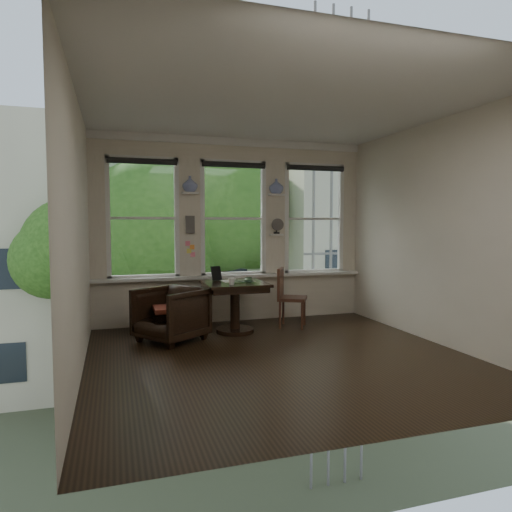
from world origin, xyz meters
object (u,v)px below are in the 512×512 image
object	(u,v)px
laptop	(242,282)
armchair_left	(171,314)
mug	(232,281)
table	(235,307)
side_chair_right	(292,298)

from	to	relation	value
laptop	armchair_left	bearing A→B (deg)	-153.39
mug	laptop	bearing A→B (deg)	32.47
laptop	mug	world-z (taller)	mug
table	armchair_left	bearing A→B (deg)	-166.68
armchair_left	side_chair_right	distance (m)	1.95
side_chair_right	mug	size ratio (longest dim) A/B	8.29
armchair_left	mug	size ratio (longest dim) A/B	7.39
side_chair_right	laptop	bearing A→B (deg)	134.49
armchair_left	laptop	distance (m)	1.11
armchair_left	mug	world-z (taller)	mug
laptop	mug	bearing A→B (deg)	-124.67
table	armchair_left	xyz separation A→B (m)	(-0.97, -0.23, -0.00)
laptop	side_chair_right	bearing A→B (deg)	37.83
table	side_chair_right	distance (m)	0.95
laptop	mug	size ratio (longest dim) A/B	3.19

